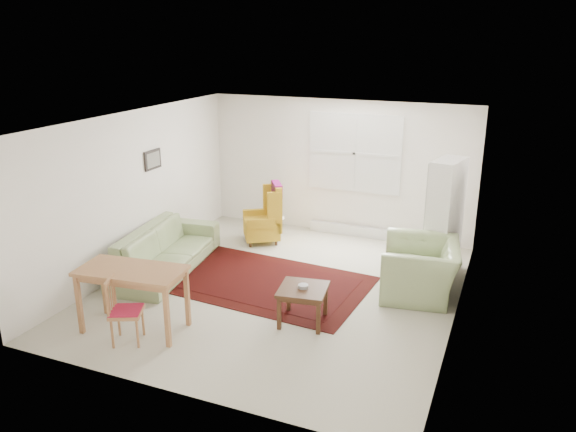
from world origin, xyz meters
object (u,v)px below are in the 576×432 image
at_px(armchair, 420,264).
at_px(cabinet, 445,217).
at_px(desk_chair, 126,310).
at_px(sofa, 165,242).
at_px(wingback_chair, 261,213).
at_px(stool, 276,227).
at_px(desk, 134,299).
at_px(coffee_table, 303,305).

xyz_separation_m(armchair, cabinet, (0.18, 0.97, 0.44)).
bearing_deg(cabinet, desk_chair, -118.50).
bearing_deg(armchair, desk_chair, -57.16).
height_order(sofa, desk_chair, sofa).
bearing_deg(sofa, wingback_chair, -34.29).
bearing_deg(stool, desk, -94.67).
bearing_deg(desk, sofa, 112.23).
distance_m(coffee_table, stool, 3.24).
xyz_separation_m(sofa, armchair, (3.89, 0.66, -0.00)).
distance_m(armchair, stool, 3.19).
height_order(sofa, coffee_table, sofa).
xyz_separation_m(sofa, stool, (1.03, 2.04, -0.27)).
height_order(armchair, wingback_chair, wingback_chair).
bearing_deg(sofa, armchair, -88.11).
relative_size(wingback_chair, stool, 2.76).
xyz_separation_m(cabinet, desk, (-3.35, -3.38, -0.49)).
height_order(desk, desk_chair, desk_chair).
xyz_separation_m(stool, cabinet, (3.04, -0.41, 0.71)).
bearing_deg(sofa, stool, -34.51).
bearing_deg(cabinet, stool, -174.85).
height_order(wingback_chair, stool, wingback_chair).
bearing_deg(stool, armchair, -25.74).
bearing_deg(stool, desk_chair, -92.83).
distance_m(armchair, coffee_table, 1.92).
relative_size(desk, desk_chair, 1.55).
relative_size(stool, desk, 0.30).
relative_size(sofa, stool, 5.90).
bearing_deg(coffee_table, stool, 119.73).
bearing_deg(desk_chair, coffee_table, -78.82).
relative_size(wingback_chair, desk, 0.83).
xyz_separation_m(armchair, wingback_chair, (-3.02, 1.08, 0.08)).
bearing_deg(desk, cabinet, 45.32).
relative_size(armchair, wingback_chair, 1.10).
distance_m(sofa, desk, 1.90).
relative_size(coffee_table, cabinet, 0.34).
height_order(sofa, desk, sofa).
bearing_deg(coffee_table, sofa, 163.63).
xyz_separation_m(wingback_chair, desk, (-0.15, -3.49, -0.13)).
xyz_separation_m(wingback_chair, stool, (0.16, 0.30, -0.35)).
distance_m(armchair, wingback_chair, 3.21).
bearing_deg(cabinet, desk, -121.78).
bearing_deg(cabinet, coffee_table, -107.92).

